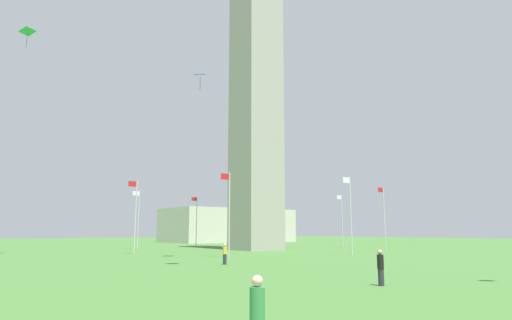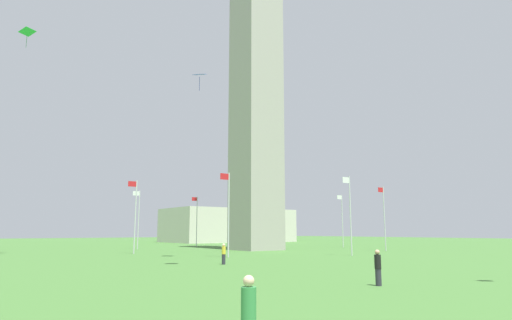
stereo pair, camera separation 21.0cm
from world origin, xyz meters
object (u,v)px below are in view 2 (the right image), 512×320
at_px(flagpole_e, 350,212).
at_px(flagpole_se, 384,216).
at_px(flagpole_w, 197,219).
at_px(kite_green_diamond, 27,32).
at_px(distant_building, 228,226).
at_px(person_black_shirt, 378,268).
at_px(kite_blue_diamond, 200,75).
at_px(obelisk_monument, 256,68).
at_px(flagpole_sw, 271,219).
at_px(flagpole_s, 342,218).
at_px(flagpole_ne, 228,210).
at_px(flagpole_n, 135,213).
at_px(person_yellow_shirt, 224,254).
at_px(person_green_shirt, 249,318).
at_px(flagpole_nw, 138,217).

relative_size(flagpole_e, flagpole_se, 1.00).
bearing_deg(flagpole_se, flagpole_w, -67.50).
xyz_separation_m(kite_green_diamond, distant_building, (-51.86, -39.35, -20.86)).
bearing_deg(flagpole_se, person_black_shirt, 37.21).
bearing_deg(kite_blue_diamond, person_black_shirt, 84.26).
xyz_separation_m(obelisk_monument, flagpole_sw, (-12.43, -12.48, -22.06)).
relative_size(flagpole_s, kite_blue_diamond, 4.56).
height_order(flagpole_e, flagpole_se, same).
distance_m(flagpole_ne, distant_building, 63.74).
height_order(flagpole_n, flagpole_e, same).
bearing_deg(kite_green_diamond, flagpole_sw, -166.33).
xyz_separation_m(flagpole_n, person_black_shirt, (1.17, 36.26, -3.85)).
height_order(flagpole_w, person_yellow_shirt, flagpole_w).
xyz_separation_m(flagpole_sw, person_yellow_shirt, (30.21, 32.67, -3.89)).
bearing_deg(person_yellow_shirt, person_green_shirt, -161.82).
bearing_deg(person_yellow_shirt, flagpole_sw, 5.96).
relative_size(kite_blue_diamond, distant_building, 0.06).
bearing_deg(flagpole_ne, flagpole_s, -157.50).
relative_size(flagpole_nw, kite_green_diamond, 4.07).
relative_size(flagpole_e, flagpole_w, 1.00).
height_order(obelisk_monument, flagpole_nw, obelisk_monument).
xyz_separation_m(flagpole_e, person_yellow_shirt, (17.72, 2.53, -3.89)).
bearing_deg(kite_blue_diamond, flagpole_n, -85.03).
distance_m(flagpole_s, flagpole_sw, 13.51).
distance_m(flagpole_nw, person_yellow_shirt, 33.32).
distance_m(obelisk_monument, person_black_shirt, 48.40).
bearing_deg(person_black_shirt, distant_building, -16.11).
bearing_deg(kite_green_diamond, flagpole_nw, -149.74).
xyz_separation_m(flagpole_e, person_black_shirt, (18.82, 18.60, -3.85)).
bearing_deg(flagpole_e, flagpole_w, -90.00).
xyz_separation_m(flagpole_sw, person_black_shirt, (31.30, 48.74, -3.85)).
bearing_deg(flagpole_s, flagpole_n, -0.00).
height_order(flagpole_w, kite_green_diamond, kite_green_diamond).
xyz_separation_m(flagpole_sw, distant_building, (-9.04, -28.94, -0.75)).
bearing_deg(obelisk_monument, distant_building, -117.40).
height_order(flagpole_n, flagpole_w, same).
height_order(person_green_shirt, kite_blue_diamond, kite_blue_diamond).
height_order(flagpole_ne, kite_blue_diamond, kite_blue_diamond).
xyz_separation_m(flagpole_w, kite_blue_diamond, (16.51, 30.87, 13.44)).
xyz_separation_m(flagpole_sw, flagpole_w, (12.48, -5.17, 0.00)).
height_order(person_green_shirt, distant_building, distant_building).
relative_size(flagpole_s, person_yellow_shirt, 5.26).
distance_m(person_black_shirt, kite_blue_diamond, 28.90).
bearing_deg(flagpole_ne, flagpole_n, -67.50).
bearing_deg(kite_blue_diamond, flagpole_ne, -169.73).
distance_m(person_yellow_shirt, kite_blue_diamond, 18.72).
relative_size(flagpole_nw, person_yellow_shirt, 5.26).
height_order(flagpole_sw, person_black_shirt, flagpole_sw).
bearing_deg(person_green_shirt, kite_blue_diamond, -6.57).
distance_m(flagpole_sw, kite_green_diamond, 48.44).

